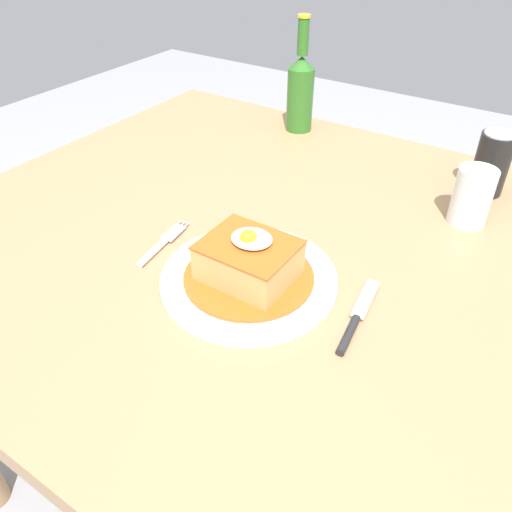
{
  "coord_description": "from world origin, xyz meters",
  "views": [
    {
      "loc": [
        0.34,
        -0.64,
        1.26
      ],
      "look_at": [
        -0.01,
        -0.11,
        0.79
      ],
      "focal_mm": 35.75,
      "sensor_mm": 36.0,
      "label": 1
    }
  ],
  "objects_px": {
    "soda_can": "(492,164)",
    "drinking_glass": "(471,200)",
    "main_plate": "(249,278)",
    "beer_bottle_green": "(300,90)",
    "fork": "(160,246)",
    "knife": "(354,324)"
  },
  "relations": [
    {
      "from": "soda_can",
      "to": "drinking_glass",
      "type": "bearing_deg",
      "value": -89.94
    },
    {
      "from": "soda_can",
      "to": "knife",
      "type": "bearing_deg",
      "value": -96.27
    },
    {
      "from": "drinking_glass",
      "to": "main_plate",
      "type": "bearing_deg",
      "value": -122.3
    },
    {
      "from": "main_plate",
      "to": "soda_can",
      "type": "relative_size",
      "value": 2.21
    },
    {
      "from": "fork",
      "to": "drinking_glass",
      "type": "height_order",
      "value": "drinking_glass"
    },
    {
      "from": "main_plate",
      "to": "fork",
      "type": "xyz_separation_m",
      "value": [
        -0.18,
        -0.01,
        -0.0
      ]
    },
    {
      "from": "fork",
      "to": "drinking_glass",
      "type": "bearing_deg",
      "value": 42.47
    },
    {
      "from": "soda_can",
      "to": "main_plate",
      "type": "bearing_deg",
      "value": -114.89
    },
    {
      "from": "beer_bottle_green",
      "to": "drinking_glass",
      "type": "xyz_separation_m",
      "value": [
        0.47,
        -0.2,
        -0.05
      ]
    },
    {
      "from": "soda_can",
      "to": "beer_bottle_green",
      "type": "relative_size",
      "value": 0.47
    },
    {
      "from": "fork",
      "to": "soda_can",
      "type": "relative_size",
      "value": 1.14
    },
    {
      "from": "soda_can",
      "to": "drinking_glass",
      "type": "xyz_separation_m",
      "value": [
        0.0,
        -0.13,
        -0.02
      ]
    },
    {
      "from": "fork",
      "to": "beer_bottle_green",
      "type": "distance_m",
      "value": 0.59
    },
    {
      "from": "main_plate",
      "to": "fork",
      "type": "height_order",
      "value": "main_plate"
    },
    {
      "from": "fork",
      "to": "beer_bottle_green",
      "type": "bearing_deg",
      "value": 95.81
    },
    {
      "from": "knife",
      "to": "drinking_glass",
      "type": "bearing_deg",
      "value": 81.47
    },
    {
      "from": "knife",
      "to": "main_plate",
      "type": "bearing_deg",
      "value": -179.77
    },
    {
      "from": "main_plate",
      "to": "knife",
      "type": "xyz_separation_m",
      "value": [
        0.18,
        0.0,
        -0.0
      ]
    },
    {
      "from": "main_plate",
      "to": "beer_bottle_green",
      "type": "bearing_deg",
      "value": 112.53
    },
    {
      "from": "knife",
      "to": "fork",
      "type": "bearing_deg",
      "value": -178.56
    },
    {
      "from": "beer_bottle_green",
      "to": "main_plate",
      "type": "bearing_deg",
      "value": -67.47
    },
    {
      "from": "fork",
      "to": "drinking_glass",
      "type": "relative_size",
      "value": 1.35
    }
  ]
}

